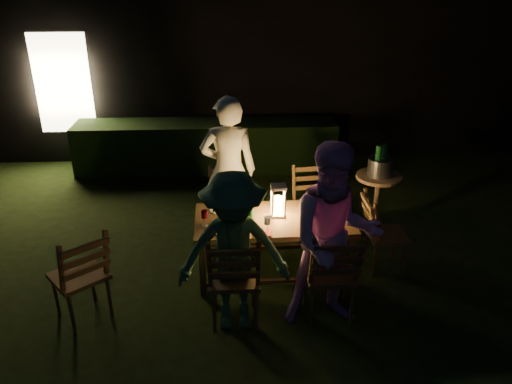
{
  "coord_description": "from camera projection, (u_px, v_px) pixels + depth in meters",
  "views": [
    {
      "loc": [
        -0.09,
        -4.02,
        3.14
      ],
      "look_at": [
        0.16,
        0.87,
        0.88
      ],
      "focal_mm": 35.0,
      "sensor_mm": 36.0,
      "label": 1
    }
  ],
  "objects": [
    {
      "name": "garden_envelope",
      "position": [
        234.0,
        49.0,
        9.88
      ],
      "size": [
        40.0,
        40.0,
        3.2
      ],
      "color": "black",
      "rests_on": "ground"
    },
    {
      "name": "dining_table",
      "position": [
        274.0,
        224.0,
        5.28
      ],
      "size": [
        1.68,
        0.87,
        0.69
      ],
      "rotation": [
        0.0,
        0.0,
        0.03
      ],
      "color": "#51381B",
      "rests_on": "ground"
    },
    {
      "name": "chair_near_left",
      "position": [
        234.0,
        293.0,
        4.68
      ],
      "size": [
        0.47,
        0.5,
        1.04
      ],
      "rotation": [
        0.0,
        0.0,
        0.0
      ],
      "color": "#51381B",
      "rests_on": "ground"
    },
    {
      "name": "chair_near_right",
      "position": [
        329.0,
        289.0,
        4.74
      ],
      "size": [
        0.46,
        0.5,
        1.04
      ],
      "rotation": [
        0.0,
        0.0,
        0.0
      ],
      "color": "#51381B",
      "rests_on": "ground"
    },
    {
      "name": "chair_far_left",
      "position": [
        230.0,
        219.0,
        6.08
      ],
      "size": [
        0.49,
        0.52,
        0.95
      ],
      "rotation": [
        0.0,
        0.0,
        3.3
      ],
      "color": "#51381B",
      "rests_on": "ground"
    },
    {
      "name": "chair_far_right",
      "position": [
        311.0,
        217.0,
        6.16
      ],
      "size": [
        0.46,
        0.49,
        0.93
      ],
      "rotation": [
        0.0,
        0.0,
        3.25
      ],
      "color": "#51381B",
      "rests_on": "ground"
    },
    {
      "name": "chair_end",
      "position": [
        384.0,
        246.0,
        5.51
      ],
      "size": [
        0.46,
        0.43,
        0.95
      ],
      "rotation": [
        0.0,
        0.0,
        -1.55
      ],
      "color": "#51381B",
      "rests_on": "ground"
    },
    {
      "name": "chair_spare",
      "position": [
        82.0,
        291.0,
        4.72
      ],
      "size": [
        0.66,
        0.67,
        1.03
      ],
      "rotation": [
        0.0,
        0.0,
        0.68
      ],
      "color": "#51381B",
      "rests_on": "ground"
    },
    {
      "name": "person_house_side",
      "position": [
        228.0,
        171.0,
        5.87
      ],
      "size": [
        0.67,
        0.45,
        1.81
      ],
      "primitive_type": "imported",
      "rotation": [
        0.0,
        0.0,
        3.17
      ],
      "color": "white",
      "rests_on": "ground"
    },
    {
      "name": "person_opp_right",
      "position": [
        334.0,
        238.0,
        4.45
      ],
      "size": [
        0.89,
        0.7,
        1.79
      ],
      "primitive_type": "imported",
      "rotation": [
        0.0,
        0.0,
        0.03
      ],
      "color": "#D592D2",
      "rests_on": "ground"
    },
    {
      "name": "person_opp_left",
      "position": [
        234.0,
        253.0,
        4.44
      ],
      "size": [
        1.02,
        0.61,
        1.56
      ],
      "primitive_type": "imported",
      "rotation": [
        0.0,
        0.0,
        0.03
      ],
      "color": "#2F5F3B",
      "rests_on": "ground"
    },
    {
      "name": "lantern",
      "position": [
        278.0,
        202.0,
        5.23
      ],
      "size": [
        0.16,
        0.16,
        0.35
      ],
      "color": "white",
      "rests_on": "dining_table"
    },
    {
      "name": "plate_far_left",
      "position": [
        221.0,
        210.0,
        5.41
      ],
      "size": [
        0.25,
        0.25,
        0.01
      ],
      "primitive_type": "cylinder",
      "color": "white",
      "rests_on": "dining_table"
    },
    {
      "name": "plate_near_left",
      "position": [
        222.0,
        229.0,
        5.01
      ],
      "size": [
        0.25,
        0.25,
        0.01
      ],
      "primitive_type": "cylinder",
      "color": "white",
      "rests_on": "dining_table"
    },
    {
      "name": "plate_far_right",
      "position": [
        312.0,
        207.0,
        5.48
      ],
      "size": [
        0.25,
        0.25,
        0.01
      ],
      "primitive_type": "cylinder",
      "color": "white",
      "rests_on": "dining_table"
    },
    {
      "name": "plate_near_right",
      "position": [
        320.0,
        226.0,
        5.08
      ],
      "size": [
        0.25,
        0.25,
        0.01
      ],
      "primitive_type": "cylinder",
      "color": "white",
      "rests_on": "dining_table"
    },
    {
      "name": "wineglass_a",
      "position": [
        244.0,
        200.0,
        5.45
      ],
      "size": [
        0.06,
        0.06,
        0.18
      ],
      "primitive_type": null,
      "color": "#59070F",
      "rests_on": "dining_table"
    },
    {
      "name": "wineglass_b",
      "position": [
        205.0,
        218.0,
        5.05
      ],
      "size": [
        0.06,
        0.06,
        0.18
      ],
      "primitive_type": null,
      "color": "#59070F",
      "rests_on": "dining_table"
    },
    {
      "name": "wineglass_c",
      "position": [
        307.0,
        222.0,
        4.98
      ],
      "size": [
        0.06,
        0.06,
        0.18
      ],
      "primitive_type": null,
      "color": "#59070F",
      "rests_on": "dining_table"
    },
    {
      "name": "wineglass_d",
      "position": [
        329.0,
        201.0,
        5.42
      ],
      "size": [
        0.06,
        0.06,
        0.18
      ],
      "primitive_type": null,
      "color": "#59070F",
      "rests_on": "dining_table"
    },
    {
      "name": "wineglass_e",
      "position": [
        267.0,
        225.0,
        4.93
      ],
      "size": [
        0.06,
        0.06,
        0.18
      ],
      "primitive_type": null,
      "color": "silver",
      "rests_on": "dining_table"
    },
    {
      "name": "bottle_table",
      "position": [
        250.0,
        207.0,
        5.17
      ],
      "size": [
        0.07,
        0.07,
        0.28
      ],
      "primitive_type": "cylinder",
      "color": "#0F471E",
      "rests_on": "dining_table"
    },
    {
      "name": "napkin_left",
      "position": [
        262.0,
        233.0,
        4.95
      ],
      "size": [
        0.18,
        0.14,
        0.01
      ],
      "primitive_type": "cube",
      "color": "red",
      "rests_on": "dining_table"
    },
    {
      "name": "napkin_right",
      "position": [
        331.0,
        229.0,
        5.01
      ],
      "size": [
        0.18,
        0.14,
        0.01
      ],
      "primitive_type": "cube",
      "color": "red",
      "rests_on": "dining_table"
    },
    {
      "name": "phone",
      "position": [
        215.0,
        234.0,
        4.93
      ],
      "size": [
        0.14,
        0.07,
        0.01
      ],
      "primitive_type": "cube",
      "color": "black",
      "rests_on": "dining_table"
    },
    {
      "name": "side_table",
      "position": [
        378.0,
        182.0,
        6.16
      ],
      "size": [
        0.56,
        0.56,
        0.76
      ],
      "color": "#946B4A",
      "rests_on": "ground"
    },
    {
      "name": "ice_bucket",
      "position": [
        380.0,
        167.0,
        6.08
      ],
      "size": [
        0.3,
        0.3,
        0.22
      ],
      "primitive_type": "cylinder",
      "color": "#A5A8AD",
      "rests_on": "side_table"
    },
    {
      "name": "bottle_bucket_a",
      "position": [
        377.0,
        164.0,
        6.02
      ],
      "size": [
        0.07,
        0.07,
        0.32
      ],
      "primitive_type": "cylinder",
      "color": "#0F471E",
      "rests_on": "side_table"
    },
    {
      "name": "bottle_bucket_b",
      "position": [
        384.0,
        162.0,
        6.1
      ],
      "size": [
        0.07,
        0.07,
        0.32
      ],
      "primitive_type": "cylinder",
      "color": "#0F471E",
      "rests_on": "side_table"
    }
  ]
}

